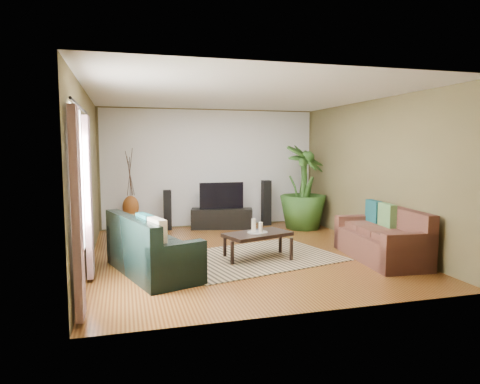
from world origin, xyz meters
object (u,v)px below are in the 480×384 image
object	(u,v)px
tv_stand	(222,219)
pedestal	(131,224)
sofa_left	(152,244)
speaker_left	(167,210)
side_table	(130,231)
television	(222,196)
vase	(131,207)
coffee_table	(258,246)
speaker_right	(266,203)
potted_plant	(303,187)
sofa_right	(380,234)

from	to	relation	value
tv_stand	pedestal	world-z (taller)	tv_stand
sofa_left	speaker_left	xyz separation A→B (m)	(0.54, 3.24, 0.02)
side_table	tv_stand	bearing A→B (deg)	30.41
television	vase	xyz separation A→B (m)	(-1.98, 0.09, -0.20)
vase	coffee_table	bearing A→B (deg)	-55.23
coffee_table	vase	size ratio (longest dim) A/B	2.20
vase	pedestal	bearing A→B (deg)	180.00
television	vase	world-z (taller)	television
vase	tv_stand	bearing A→B (deg)	-3.23
sofa_left	speaker_right	size ratio (longest dim) A/B	1.76
vase	potted_plant	bearing A→B (deg)	-8.61
speaker_right	pedestal	world-z (taller)	speaker_right
sofa_left	coffee_table	size ratio (longest dim) A/B	1.74
coffee_table	potted_plant	world-z (taller)	potted_plant
tv_stand	speaker_left	world-z (taller)	speaker_left
sofa_right	coffee_table	size ratio (longest dim) A/B	1.70
sofa_left	sofa_right	world-z (taller)	same
sofa_left	potted_plant	size ratio (longest dim) A/B	0.99
sofa_right	coffee_table	bearing A→B (deg)	-101.51
sofa_left	side_table	world-z (taller)	sofa_left
sofa_left	potted_plant	distance (m)	4.40
speaker_left	side_table	world-z (taller)	speaker_left
sofa_left	side_table	bearing A→B (deg)	-9.04
coffee_table	potted_plant	bearing A→B (deg)	32.73
potted_plant	speaker_right	bearing A→B (deg)	135.77
sofa_right	tv_stand	xyz separation A→B (m)	(-1.91, 3.27, -0.20)
speaker_right	pedestal	bearing A→B (deg)	-178.70
speaker_right	side_table	world-z (taller)	speaker_right
speaker_right	vase	distance (m)	3.10
coffee_table	tv_stand	bearing A→B (deg)	70.83
television	speaker_right	xyz separation A→B (m)	(1.12, 0.16, -0.22)
coffee_table	tv_stand	xyz separation A→B (m)	(0.02, 2.71, 0.01)
coffee_table	pedestal	size ratio (longest dim) A/B	2.81
tv_stand	television	bearing A→B (deg)	103.72
coffee_table	vase	world-z (taller)	vase
tv_stand	sofa_right	bearing A→B (deg)	-46.02
vase	side_table	world-z (taller)	vase
potted_plant	coffee_table	bearing A→B (deg)	-128.48
tv_stand	speaker_right	world-z (taller)	speaker_right
tv_stand	television	world-z (taller)	television
side_table	potted_plant	bearing A→B (deg)	10.93
sofa_left	coffee_table	xyz separation A→B (m)	(1.72, 0.34, -0.21)
potted_plant	pedestal	distance (m)	3.87
potted_plant	side_table	size ratio (longest dim) A/B	3.37
television	pedestal	distance (m)	2.06
tv_stand	speaker_right	bearing A→B (deg)	23.11
television	pedestal	size ratio (longest dim) A/B	2.64
television	speaker_right	size ratio (longest dim) A/B	0.95
side_table	television	bearing A→B (deg)	30.83
sofa_left	speaker_left	distance (m)	3.29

